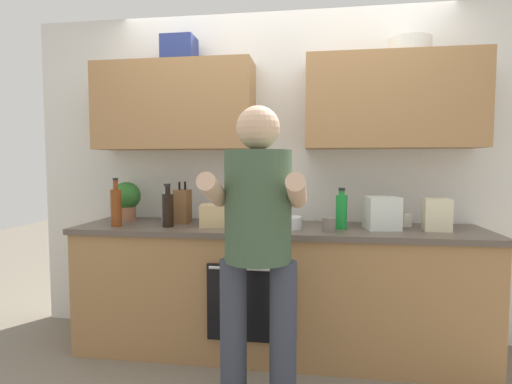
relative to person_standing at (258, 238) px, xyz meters
name	(u,v)px	position (x,y,z in m)	size (l,w,h in m)	color
ground_plane	(276,351)	(0.02, 0.79, -0.96)	(12.00, 12.00, 0.00)	#756B5B
back_wall_unit	(280,143)	(0.02, 1.06, 0.54)	(4.00, 0.38, 2.50)	silver
counter	(276,289)	(0.02, 0.79, -0.51)	(2.84, 0.67, 0.90)	#A37547
person_standing	(258,238)	(0.00, 0.00, 0.00)	(0.49, 0.45, 1.63)	#383D4C
bottle_water	(166,207)	(-0.85, 0.94, 0.05)	(0.07, 0.07, 0.29)	silver
bottle_syrup	(259,211)	(-0.12, 0.94, 0.02)	(0.06, 0.06, 0.23)	#8C4C14
bottle_soda	(341,211)	(0.46, 0.76, 0.06)	(0.08, 0.08, 0.28)	#198C33
bottle_vinegar	(116,207)	(-1.10, 0.64, 0.08)	(0.08, 0.08, 0.34)	brown
bottle_soy	(168,209)	(-0.73, 0.67, 0.06)	(0.08, 0.08, 0.30)	black
cup_stoneware	(329,225)	(0.38, 0.63, -0.02)	(0.09, 0.09, 0.09)	slate
cup_coffee	(406,220)	(0.92, 0.93, -0.02)	(0.08, 0.08, 0.09)	white
mixing_bowl	(287,223)	(0.10, 0.71, -0.02)	(0.20, 0.20, 0.08)	silver
knife_block	(183,206)	(-0.69, 0.86, 0.06)	(0.10, 0.14, 0.31)	brown
potted_herb	(127,199)	(-1.16, 0.93, 0.11)	(0.21, 0.21, 0.30)	#9E6647
grocery_bag_produce	(382,213)	(0.73, 0.79, 0.05)	(0.21, 0.21, 0.22)	silver
grocery_bag_bread	(215,215)	(-0.41, 0.75, 0.01)	(0.20, 0.18, 0.16)	tan
grocery_bag_rice	(437,215)	(1.08, 0.78, 0.04)	(0.17, 0.15, 0.21)	beige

